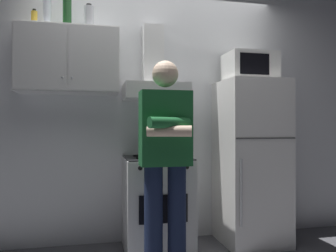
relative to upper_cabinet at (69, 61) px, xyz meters
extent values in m
cube|color=white|center=(0.85, 0.23, -0.40)|extent=(4.80, 0.10, 2.70)
cube|color=silver|center=(0.00, 0.01, 0.00)|extent=(0.90, 0.34, 0.60)
cube|color=silver|center=(-0.22, -0.17, 0.00)|extent=(0.43, 0.01, 0.58)
cube|color=silver|center=(0.22, -0.17, 0.00)|extent=(0.43, 0.01, 0.58)
sphere|color=#B2B2B7|center=(-0.04, -0.18, -0.18)|extent=(0.02, 0.02, 0.02)
sphere|color=#B2B2B7|center=(0.04, -0.18, -0.18)|extent=(0.02, 0.02, 0.02)
cube|color=white|center=(0.80, -0.12, -1.32)|extent=(0.60, 0.60, 0.85)
cube|color=black|center=(0.80, -0.12, -0.89)|extent=(0.59, 0.59, 0.01)
cube|color=black|center=(0.80, -0.43, -1.30)|extent=(0.42, 0.01, 0.24)
cylinder|color=black|center=(0.67, -0.24, -0.88)|extent=(0.16, 0.16, 0.01)
cylinder|color=black|center=(0.93, -0.24, -0.88)|extent=(0.16, 0.16, 0.01)
cylinder|color=black|center=(0.67, 0.00, -0.88)|extent=(0.16, 0.16, 0.01)
cylinder|color=black|center=(0.93, 0.00, -0.88)|extent=(0.16, 0.16, 0.01)
cylinder|color=black|center=(0.60, -0.44, -0.95)|extent=(0.04, 0.02, 0.04)
cylinder|color=black|center=(0.73, -0.44, -0.95)|extent=(0.04, 0.02, 0.04)
cylinder|color=black|center=(0.87, -0.44, -0.95)|extent=(0.04, 0.02, 0.04)
cylinder|color=black|center=(1.00, -0.44, -0.95)|extent=(0.04, 0.02, 0.04)
cube|color=white|center=(0.80, -0.04, -0.27)|extent=(0.60, 0.44, 0.15)
cube|color=white|center=(0.80, 0.10, 0.10)|extent=(0.20, 0.16, 0.60)
cube|color=white|center=(1.75, -0.12, -0.95)|extent=(0.60, 0.60, 1.60)
cube|color=#4C4C4C|center=(1.75, -0.43, -0.71)|extent=(0.59, 0.01, 0.01)
cylinder|color=silver|center=(1.50, -0.44, -1.19)|extent=(0.02, 0.02, 0.60)
cube|color=silver|center=(1.75, -0.10, -0.01)|extent=(0.48, 0.36, 0.28)
cube|color=black|center=(1.71, -0.29, -0.01)|extent=(0.30, 0.01, 0.20)
cylinder|color=#192342|center=(0.66, -0.72, -1.32)|extent=(0.14, 0.14, 0.85)
cylinder|color=#192342|center=(0.84, -0.72, -1.32)|extent=(0.14, 0.14, 0.85)
cube|color=#1E6633|center=(0.75, -0.72, -0.62)|extent=(0.38, 0.20, 0.56)
cylinder|color=#1E6633|center=(0.75, -0.86, -0.58)|extent=(0.33, 0.17, 0.08)
cylinder|color=beige|center=(0.75, -0.86, -0.64)|extent=(0.33, 0.17, 0.08)
sphere|color=beige|center=(0.75, -0.72, -0.21)|extent=(0.20, 0.20, 0.20)
cylinder|color=#B7BABF|center=(0.93, -0.24, -0.82)|extent=(0.22, 0.22, 0.10)
cylinder|color=black|center=(0.80, -0.24, -0.79)|extent=(0.05, 0.01, 0.01)
cylinder|color=black|center=(1.06, -0.24, -0.79)|extent=(0.05, 0.01, 0.01)
cylinder|color=#19471E|center=(-0.01, -0.02, 0.47)|extent=(0.08, 0.08, 0.33)
cylinder|color=gold|center=(-0.30, 0.02, 0.37)|extent=(0.06, 0.06, 0.14)
cylinder|color=black|center=(-0.30, 0.02, 0.45)|extent=(0.03, 0.03, 0.02)
cylinder|color=#B2B5BA|center=(0.18, -0.01, 0.41)|extent=(0.09, 0.09, 0.21)
cylinder|color=black|center=(0.18, -0.01, 0.52)|extent=(0.05, 0.05, 0.02)
cylinder|color=silver|center=(-0.19, -0.02, 0.44)|extent=(0.07, 0.07, 0.28)
camera|label=1|loc=(0.22, -3.20, -0.62)|focal=35.98mm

